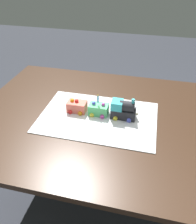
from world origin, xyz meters
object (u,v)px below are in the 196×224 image
at_px(cake_car_tanker_coral, 77,106).
at_px(birthday_candle, 98,98).
at_px(dining_table, 104,132).
at_px(cake_car_hopper_mint_green, 99,109).
at_px(cake_locomotive, 123,110).

distance_m(cake_car_tanker_coral, birthday_candle, 0.13).
height_order(dining_table, cake_car_hopper_mint_green, cake_car_hopper_mint_green).
bearing_deg(birthday_candle, cake_car_tanker_coral, -0.00).
bearing_deg(dining_table, cake_car_tanker_coral, -3.83).
bearing_deg(birthday_candle, cake_car_hopper_mint_green, -180.00).
bearing_deg(cake_car_hopper_mint_green, dining_table, 164.15).
relative_size(dining_table, cake_car_hopper_mint_green, 14.00).
relative_size(dining_table, cake_locomotive, 10.00).
distance_m(cake_car_hopper_mint_green, cake_car_tanker_coral, 0.12).
height_order(dining_table, cake_car_tanker_coral, cake_car_tanker_coral).
relative_size(cake_car_hopper_mint_green, cake_car_tanker_coral, 1.00).
relative_size(dining_table, birthday_candle, 27.64).
bearing_deg(cake_locomotive, dining_table, 6.41).
bearing_deg(cake_car_tanker_coral, cake_locomotive, 180.00).
distance_m(cake_locomotive, cake_car_hopper_mint_green, 0.13).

